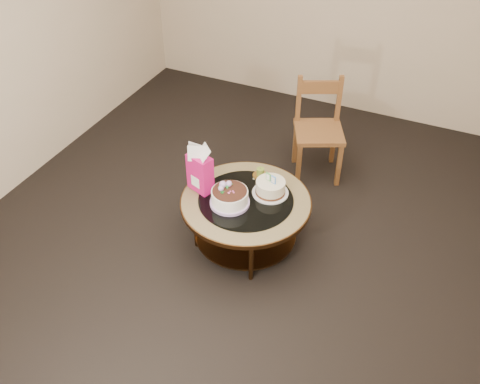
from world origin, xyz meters
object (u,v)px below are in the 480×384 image
at_px(gift_bag, 200,169).
at_px(cream_cake, 270,188).
at_px(coffee_table, 246,207).
at_px(decorated_cake, 230,198).
at_px(dining_chair, 318,129).

bearing_deg(gift_bag, cream_cake, 38.44).
relative_size(coffee_table, cream_cake, 3.57).
bearing_deg(gift_bag, coffee_table, 24.06).
distance_m(coffee_table, decorated_cake, 0.19).
xyz_separation_m(coffee_table, cream_cake, (0.14, 0.15, 0.14)).
distance_m(decorated_cake, dining_chair, 1.32).
height_order(decorated_cake, dining_chair, dining_chair).
relative_size(coffee_table, gift_bag, 2.54).
distance_m(decorated_cake, gift_bag, 0.32).
relative_size(coffee_table, dining_chair, 1.10).
bearing_deg(decorated_cake, cream_cake, 46.10).
bearing_deg(cream_cake, decorated_cake, -113.31).
bearing_deg(coffee_table, dining_chair, 80.48).
height_order(coffee_table, dining_chair, dining_chair).
xyz_separation_m(coffee_table, decorated_cake, (-0.09, -0.10, 0.14)).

